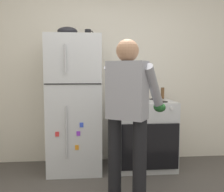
# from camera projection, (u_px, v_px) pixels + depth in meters

# --- Properties ---
(kitchen_wall_back) EXTENTS (6.00, 0.10, 2.70)m
(kitchen_wall_back) POSITION_uv_depth(u_px,v_px,m) (108.00, 68.00, 3.80)
(kitchen_wall_back) COLOR silver
(kitchen_wall_back) RESTS_ON ground
(refrigerator) EXTENTS (0.68, 0.72, 1.75)m
(refrigerator) POSITION_uv_depth(u_px,v_px,m) (75.00, 104.00, 3.43)
(refrigerator) COLOR silver
(refrigerator) RESTS_ON ground
(stove_range) EXTENTS (0.76, 0.67, 0.91)m
(stove_range) POSITION_uv_depth(u_px,v_px,m) (145.00, 134.00, 3.54)
(stove_range) COLOR silver
(stove_range) RESTS_ON ground
(person_cook) EXTENTS (0.66, 0.70, 1.60)m
(person_cook) POSITION_uv_depth(u_px,v_px,m) (129.00, 108.00, 2.48)
(person_cook) COLOR black
(person_cook) RESTS_ON ground
(red_pot) EXTENTS (0.37, 0.27, 0.13)m
(red_pot) POSITION_uv_depth(u_px,v_px,m) (134.00, 96.00, 3.44)
(red_pot) COLOR #19479E
(red_pot) RESTS_ON stove_range
(coffee_mug) EXTENTS (0.11, 0.08, 0.10)m
(coffee_mug) POSITION_uv_depth(u_px,v_px,m) (88.00, 33.00, 3.40)
(coffee_mug) COLOR black
(coffee_mug) RESTS_ON refrigerator
(pepper_mill) EXTENTS (0.05, 0.05, 0.16)m
(pepper_mill) POSITION_uv_depth(u_px,v_px,m) (163.00, 93.00, 3.73)
(pepper_mill) COLOR brown
(pepper_mill) RESTS_ON stove_range
(mixing_bowl) EXTENTS (0.26, 0.26, 0.12)m
(mixing_bowl) POSITION_uv_depth(u_px,v_px,m) (67.00, 31.00, 3.33)
(mixing_bowl) COLOR black
(mixing_bowl) RESTS_ON refrigerator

